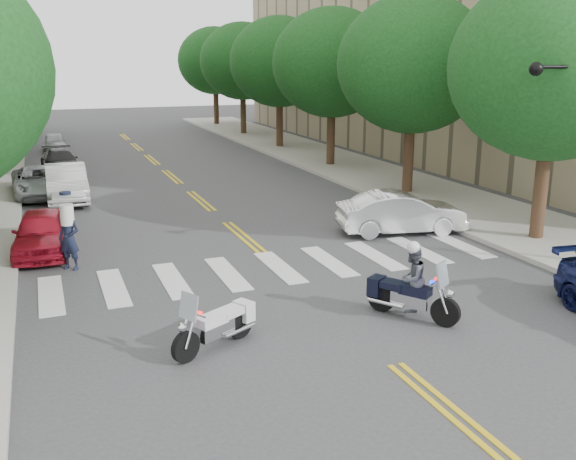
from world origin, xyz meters
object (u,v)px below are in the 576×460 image
officer_standing (69,239)px  convertible (401,213)px  motorcycle_police (410,284)px  motorcycle_parked (220,324)px

officer_standing → convertible: (10.77, 0.00, -0.19)m
motorcycle_police → motorcycle_parked: size_ratio=1.01×
officer_standing → convertible: 10.77m
motorcycle_police → convertible: bearing=-152.5°
motorcycle_police → officer_standing: size_ratio=1.12×
convertible → motorcycle_parked: bearing=140.2°
motorcycle_police → motorcycle_parked: bearing=-34.1°
motorcycle_parked → convertible: size_ratio=0.46×
motorcycle_parked → motorcycle_police: bearing=-119.7°
officer_standing → convertible: size_ratio=0.42×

